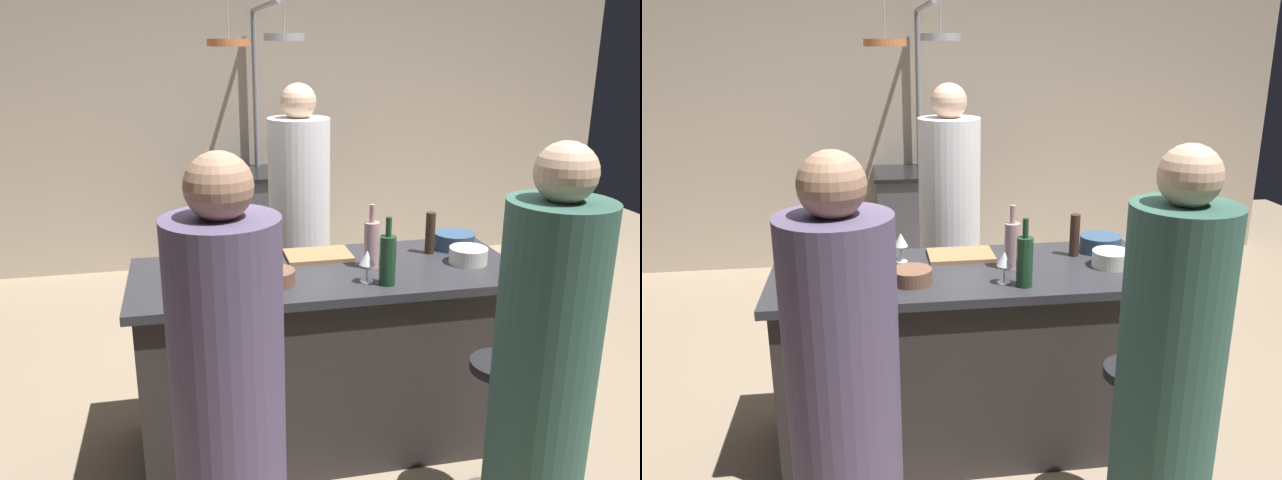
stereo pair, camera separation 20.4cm
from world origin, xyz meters
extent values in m
plane|color=gray|center=(0.00, 0.00, 0.00)|extent=(9.00, 9.00, 0.00)
cube|color=#BCAD99|center=(0.00, 2.85, 1.30)|extent=(6.40, 0.16, 2.60)
cube|color=#332D2B|center=(0.00, 0.00, 0.43)|extent=(1.72, 0.66, 0.86)
cube|color=#2D2D33|center=(0.00, 0.00, 0.88)|extent=(1.80, 0.72, 0.04)
cube|color=#47474C|center=(0.00, 2.45, 0.43)|extent=(0.76, 0.60, 0.86)
cube|color=black|center=(0.00, 2.45, 0.88)|extent=(0.80, 0.64, 0.03)
cylinder|color=white|center=(0.03, 0.86, 0.75)|extent=(0.36, 0.36, 1.50)
sphere|color=#D8AD8C|center=(0.03, 0.86, 1.59)|extent=(0.20, 0.20, 0.20)
cylinder|color=#4C4C51|center=(-0.49, -0.62, 0.33)|extent=(0.06, 0.06, 0.62)
cylinder|color=black|center=(-0.49, -0.62, 0.66)|extent=(0.26, 0.26, 0.04)
cylinder|color=#594C6B|center=(-0.53, -1.00, 0.72)|extent=(0.35, 0.35, 1.45)
sphere|color=tan|center=(-0.53, -1.00, 1.54)|extent=(0.20, 0.20, 0.20)
cylinder|color=#4C4C51|center=(0.59, -0.62, 0.33)|extent=(0.06, 0.06, 0.62)
cylinder|color=black|center=(0.59, -0.62, 0.66)|extent=(0.26, 0.26, 0.04)
cylinder|color=#33594C|center=(0.53, -1.00, 0.72)|extent=(0.34, 0.34, 1.44)
sphere|color=#D8AD8C|center=(0.53, -1.00, 1.53)|extent=(0.20, 0.20, 0.20)
cylinder|color=gray|center=(0.00, 2.70, 1.07)|extent=(0.04, 0.04, 2.15)
cylinder|color=gray|center=(0.00, 2.01, 2.15)|extent=(0.04, 1.39, 0.04)
cylinder|color=#B26638|center=(-0.30, 1.44, 1.91)|extent=(0.27, 0.27, 0.04)
cylinder|color=gray|center=(-0.30, 1.46, 2.03)|extent=(0.01, 0.01, 0.24)
cylinder|color=gray|center=(0.05, 1.46, 1.94)|extent=(0.26, 0.26, 0.04)
cylinder|color=gray|center=(0.05, 1.46, 2.04)|extent=(0.01, 0.01, 0.21)
cube|color=#997047|center=(0.00, 0.19, 0.91)|extent=(0.32, 0.22, 0.02)
cylinder|color=#382319|center=(0.56, 0.13, 1.01)|extent=(0.05, 0.05, 0.21)
cylinder|color=#B78C8E|center=(0.21, -0.01, 1.01)|extent=(0.07, 0.07, 0.22)
cylinder|color=#B78C8E|center=(0.21, -0.01, 1.16)|extent=(0.03, 0.03, 0.08)
cylinder|color=#193D23|center=(0.22, -0.23, 1.01)|extent=(0.07, 0.07, 0.22)
cylinder|color=#193D23|center=(0.22, -0.23, 1.16)|extent=(0.03, 0.03, 0.08)
cylinder|color=gray|center=(-0.58, -0.03, 1.02)|extent=(0.07, 0.07, 0.25)
cylinder|color=gray|center=(-0.58, -0.03, 1.19)|extent=(0.03, 0.03, 0.08)
cylinder|color=#143319|center=(-0.44, -0.07, 1.01)|extent=(0.07, 0.07, 0.21)
cylinder|color=#143319|center=(-0.44, -0.07, 1.15)|extent=(0.03, 0.03, 0.08)
cylinder|color=silver|center=(-0.51, -0.19, 0.90)|extent=(0.06, 0.06, 0.01)
cylinder|color=silver|center=(-0.51, -0.19, 0.94)|extent=(0.01, 0.01, 0.07)
cone|color=silver|center=(-0.51, -0.19, 1.01)|extent=(0.07, 0.07, 0.06)
cylinder|color=silver|center=(0.14, -0.19, 0.90)|extent=(0.06, 0.06, 0.01)
cylinder|color=silver|center=(0.14, -0.19, 0.94)|extent=(0.01, 0.01, 0.07)
cone|color=silver|center=(0.14, -0.19, 1.01)|extent=(0.07, 0.07, 0.06)
cylinder|color=silver|center=(-0.29, 0.15, 0.90)|extent=(0.06, 0.06, 0.01)
cylinder|color=silver|center=(-0.29, 0.15, 0.94)|extent=(0.01, 0.01, 0.07)
cone|color=silver|center=(-0.29, 0.15, 1.01)|extent=(0.07, 0.07, 0.06)
cylinder|color=brown|center=(-0.26, -0.13, 0.93)|extent=(0.18, 0.18, 0.07)
cylinder|color=silver|center=(0.68, -0.04, 0.94)|extent=(0.18, 0.18, 0.08)
cylinder|color=#334C6B|center=(0.71, 0.18, 0.94)|extent=(0.21, 0.21, 0.08)
camera|label=1|loc=(-0.62, -2.75, 1.92)|focal=36.20mm
camera|label=2|loc=(-0.42, -2.78, 1.92)|focal=36.20mm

